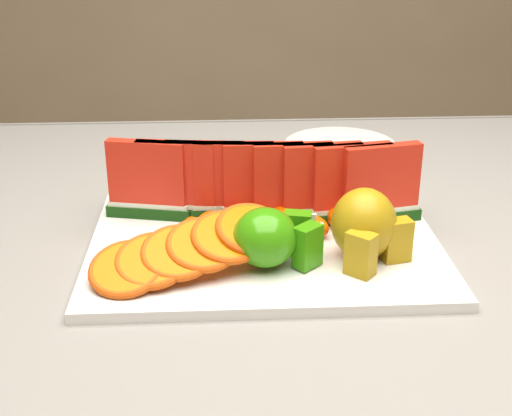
{
  "coord_description": "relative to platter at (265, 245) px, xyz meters",
  "views": [
    {
      "loc": [
        -0.03,
        -0.75,
        1.13
      ],
      "look_at": [
        0.01,
        -0.01,
        0.81
      ],
      "focal_mm": 50.0,
      "sensor_mm": 36.0,
      "label": 1
    }
  ],
  "objects": [
    {
      "name": "apple_cluster",
      "position": [
        0.0,
        -0.06,
        0.04
      ],
      "size": [
        0.11,
        0.09,
        0.06
      ],
      "color": "#3A921E",
      "rests_on": "platter"
    },
    {
      "name": "fork",
      "position": [
        -0.14,
        0.21,
        -0.0
      ],
      "size": [
        0.06,
        0.19,
        0.0
      ],
      "color": "silver",
      "rests_on": "tablecloth"
    },
    {
      "name": "pear_cluster",
      "position": [
        0.11,
        -0.05,
        0.04
      ],
      "size": [
        0.1,
        0.1,
        0.08
      ],
      "color": "#B88110",
      "rests_on": "platter"
    },
    {
      "name": "tangerine_segments",
      "position": [
        0.01,
        0.02,
        0.02
      ],
      "size": [
        0.22,
        0.07,
        0.02
      ],
      "color": "#DF441F",
      "rests_on": "platter"
    },
    {
      "name": "watermelon_row",
      "position": [
        0.0,
        0.06,
        0.05
      ],
      "size": [
        0.39,
        0.07,
        0.1
      ],
      "color": "#113F1B",
      "rests_on": "platter"
    },
    {
      "name": "side_plate",
      "position": [
        0.15,
        0.35,
        -0.0
      ],
      "size": [
        0.21,
        0.21,
        0.01
      ],
      "color": "silver",
      "rests_on": "tablecloth"
    },
    {
      "name": "tablecloth",
      "position": [
        -0.02,
        0.01,
        -0.05
      ],
      "size": [
        1.53,
        1.03,
        0.2
      ],
      "color": "gray",
      "rests_on": "table"
    },
    {
      "name": "orange_fan_front",
      "position": [
        -0.08,
        -0.07,
        0.03
      ],
      "size": [
        0.23,
        0.14,
        0.06
      ],
      "color": "#DE4613",
      "rests_on": "platter"
    },
    {
      "name": "table",
      "position": [
        -0.02,
        0.01,
        -0.11
      ],
      "size": [
        1.4,
        0.9,
        0.75
      ],
      "color": "#4A2A1A",
      "rests_on": "ground"
    },
    {
      "name": "platter",
      "position": [
        0.0,
        0.0,
        0.0
      ],
      "size": [
        0.4,
        0.3,
        0.01
      ],
      "color": "silver",
      "rests_on": "tablecloth"
    },
    {
      "name": "orange_fan_back",
      "position": [
        -0.03,
        0.12,
        0.02
      ],
      "size": [
        0.23,
        0.1,
        0.04
      ],
      "color": "#DE4613",
      "rests_on": "platter"
    }
  ]
}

